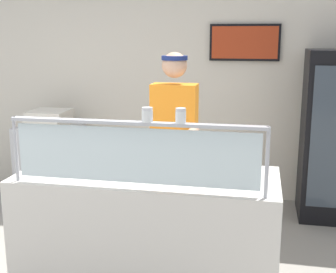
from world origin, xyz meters
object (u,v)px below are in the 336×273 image
at_px(pizza_server, 154,167).
at_px(worker_figure, 175,142).
at_px(pizza_box_stack, 49,118).
at_px(parmesan_shaker, 147,116).
at_px(pepper_flake_shaker, 181,117).
at_px(pizza_tray, 158,170).

bearing_deg(pizza_server, worker_figure, 95.84).
xyz_separation_m(worker_figure, pizza_box_stack, (-1.69, 1.07, -0.05)).
bearing_deg(worker_figure, parmesan_shaker, -88.12).
distance_m(pepper_flake_shaker, pizza_box_stack, 2.92).
height_order(pepper_flake_shaker, worker_figure, worker_figure).
distance_m(pizza_tray, parmesan_shaker, 0.59).
xyz_separation_m(pizza_server, parmesan_shaker, (0.05, -0.36, 0.43)).
xyz_separation_m(pepper_flake_shaker, pizza_box_stack, (-1.93, 2.15, -0.46)).
relative_size(pepper_flake_shaker, worker_figure, 0.05).
height_order(pizza_tray, pizza_server, pizza_server).
distance_m(pizza_server, worker_figure, 0.71).
relative_size(pizza_tray, worker_figure, 0.27).
xyz_separation_m(parmesan_shaker, pepper_flake_shaker, (0.20, -0.00, 0.00)).
bearing_deg(pizza_server, parmesan_shaker, -74.94).
bearing_deg(pizza_box_stack, pepper_flake_shaker, -48.08).
xyz_separation_m(pizza_tray, pepper_flake_shaker, (0.23, -0.38, 0.45)).
bearing_deg(parmesan_shaker, pizza_server, 97.99).
bearing_deg(pizza_tray, pepper_flake_shaker, -58.94).
bearing_deg(pizza_box_stack, pizza_tray, -46.13).
bearing_deg(pizza_box_stack, worker_figure, -32.51).
relative_size(pizza_server, worker_figure, 0.16).
distance_m(pizza_server, pizza_box_stack, 2.45).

